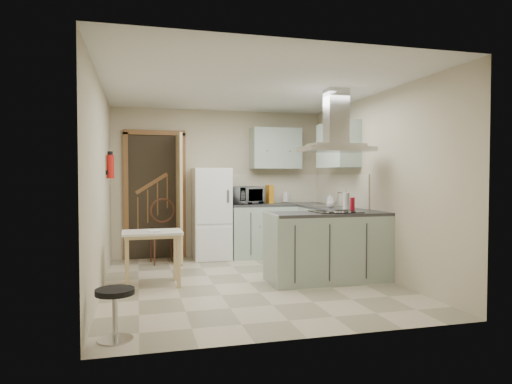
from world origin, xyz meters
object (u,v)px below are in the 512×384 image
object	(u,v)px
fridge	(211,214)
extractor_hood	(336,149)
peninsula	(328,247)
bentwood_chair	(163,234)
stool	(115,314)
microwave	(247,195)
drop_leaf_table	(152,258)

from	to	relation	value
fridge	extractor_hood	distance (m)	2.57
peninsula	bentwood_chair	distance (m)	2.69
peninsula	bentwood_chair	world-z (taller)	bentwood_chair
peninsula	extractor_hood	world-z (taller)	extractor_hood
peninsula	stool	size ratio (longest dim) A/B	3.56
fridge	peninsula	world-z (taller)	fridge
bentwood_chair	microwave	xyz separation A→B (m)	(1.41, 0.22, 0.59)
fridge	extractor_hood	xyz separation A→B (m)	(1.32, -1.98, 0.97)
bentwood_chair	microwave	distance (m)	1.54
extractor_hood	bentwood_chair	bearing A→B (deg)	139.99
stool	microwave	size ratio (longest dim) A/B	0.83
peninsula	microwave	size ratio (longest dim) A/B	2.94
extractor_hood	microwave	distance (m)	2.23
extractor_hood	stool	distance (m)	3.45
microwave	fridge	bearing A→B (deg)	157.65
bentwood_chair	fridge	bearing A→B (deg)	6.54
peninsula	microwave	world-z (taller)	microwave
fridge	bentwood_chair	bearing A→B (deg)	-166.00
peninsula	drop_leaf_table	world-z (taller)	peninsula
stool	fridge	bearing A→B (deg)	68.77
bentwood_chair	stool	size ratio (longest dim) A/B	2.12
extractor_hood	drop_leaf_table	xyz separation A→B (m)	(-2.33, 0.32, -1.38)
peninsula	extractor_hood	distance (m)	1.27
extractor_hood	peninsula	bearing A→B (deg)	180.00
fridge	microwave	distance (m)	0.68
drop_leaf_table	stool	xyz separation A→B (m)	(-0.36, -1.87, -0.12)
fridge	drop_leaf_table	distance (m)	1.98
fridge	extractor_hood	bearing A→B (deg)	-56.21
fridge	peninsula	bearing A→B (deg)	-58.26
extractor_hood	stool	size ratio (longest dim) A/B	2.07
drop_leaf_table	microwave	xyz separation A→B (m)	(1.62, 1.68, 0.70)
fridge	drop_leaf_table	world-z (taller)	fridge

